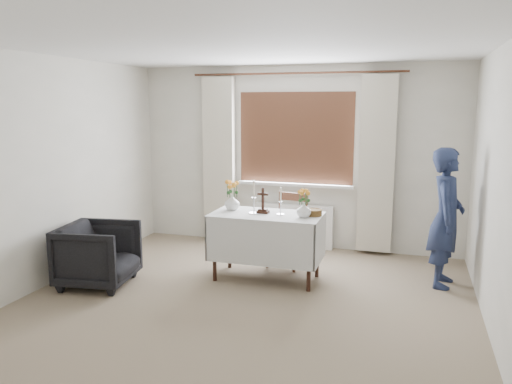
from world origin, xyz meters
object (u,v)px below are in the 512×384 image
at_px(altar_table, 267,247).
at_px(flower_vase_right, 304,210).
at_px(wooden_chair, 287,230).
at_px(wooden_cross, 263,200).
at_px(person, 446,218).
at_px(flower_vase_left, 232,202).
at_px(armchair, 98,254).

xyz_separation_m(altar_table, flower_vase_right, (0.43, -0.05, 0.46)).
distance_m(wooden_chair, flower_vase_right, 0.77).
relative_size(altar_table, flower_vase_right, 7.44).
distance_m(altar_table, wooden_cross, 0.53).
distance_m(person, flower_vase_left, 2.38).
relative_size(armchair, flower_vase_right, 4.56).
bearing_deg(armchair, wooden_cross, -73.66).
height_order(altar_table, flower_vase_right, flower_vase_right).
bearing_deg(armchair, wooden_chair, -63.76).
relative_size(wooden_chair, flower_vase_left, 4.95).
height_order(altar_table, wooden_chair, wooden_chair).
relative_size(wooden_cross, flower_vase_left, 1.60).
xyz_separation_m(altar_table, wooden_cross, (-0.05, 0.03, 0.53)).
bearing_deg(wooden_chair, altar_table, -91.48).
height_order(wooden_cross, flower_vase_right, wooden_cross).
xyz_separation_m(person, wooden_cross, (-1.97, -0.37, 0.15)).
bearing_deg(wooden_chair, person, 6.17).
height_order(wooden_cross, flower_vase_left, wooden_cross).
height_order(wooden_chair, person, person).
bearing_deg(wooden_chair, armchair, -135.27).
relative_size(armchair, flower_vase_left, 4.18).
distance_m(armchair, wooden_cross, 1.91).
bearing_deg(wooden_cross, flower_vase_right, -7.63).
height_order(altar_table, flower_vase_left, flower_vase_left).
bearing_deg(wooden_cross, person, 11.83).
bearing_deg(flower_vase_right, armchair, -162.05).
relative_size(wooden_cross, flower_vase_right, 1.74).
bearing_deg(wooden_cross, armchair, -154.06).
bearing_deg(altar_table, flower_vase_right, -5.97).
bearing_deg(flower_vase_right, flower_vase_left, 171.81).
bearing_deg(flower_vase_right, altar_table, 174.03).
distance_m(armchair, person, 3.83).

